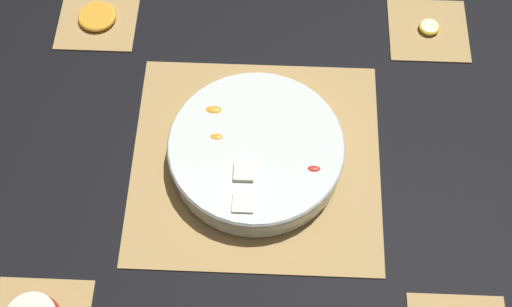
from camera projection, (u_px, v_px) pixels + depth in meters
The scene contains 7 objects.
ground_plane at pixel (256, 162), 1.16m from camera, with size 6.00×6.00×0.00m, color black.
bamboo_mat_center at pixel (256, 161), 1.16m from camera, with size 0.40×0.39×0.01m.
coaster_mat_near_left at pixel (428, 30), 1.29m from camera, with size 0.14×0.14×0.01m.
coaster_mat_near_right at pixel (98, 19), 1.31m from camera, with size 0.14×0.14×0.01m.
fruit_salad_bowl at pixel (256, 151), 1.13m from camera, with size 0.28×0.28×0.06m.
orange_slice_whole at pixel (97, 16), 1.30m from camera, with size 0.07×0.07×0.01m.
banana_coin_single at pixel (429, 27), 1.29m from camera, with size 0.04×0.04×0.01m.
Camera 1 is at (-0.02, 0.56, 1.02)m, focal length 50.00 mm.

